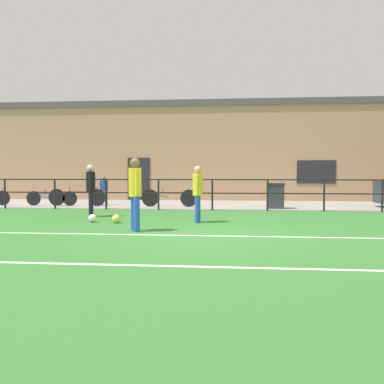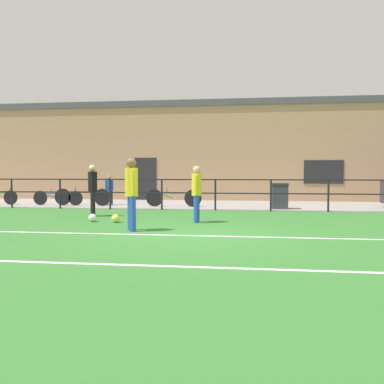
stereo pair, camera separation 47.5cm
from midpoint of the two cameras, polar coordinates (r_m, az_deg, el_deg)
name	(u,v)px [view 2 (the right image)]	position (r m, az deg, el deg)	size (l,w,h in m)	color
ground	(194,236)	(9.49, 1.68, -5.98)	(60.00, 44.00, 0.04)	#33702D
field_line_touchline	(193,236)	(9.37, 1.61, -5.94)	(36.00, 0.11, 0.00)	white
field_line_hash	(166,266)	(6.42, -1.37, -10.04)	(36.00, 0.11, 0.00)	white
pavement_strip	(220,205)	(17.91, 4.59, -1.74)	(48.00, 5.00, 0.02)	gray
perimeter_fence	(215,190)	(15.37, 4.08, 0.27)	(36.07, 0.07, 1.15)	black
clubhouse_facade	(225,151)	(21.57, 5.17, 5.55)	(28.00, 2.56, 4.90)	tan
player_goalkeeper	(93,187)	(13.67, -12.38, 0.66)	(0.29, 0.43, 1.64)	black
player_striker	(132,190)	(10.13, -6.89, 0.33)	(0.31, 0.44, 1.75)	blue
player_winger	(197,190)	(11.71, 1.80, 0.23)	(0.28, 0.44, 1.59)	blue
soccer_ball_match	(92,218)	(12.20, -12.29, -3.44)	(0.23, 0.23, 0.23)	white
soccer_ball_spare	(116,218)	(11.89, -9.21, -3.56)	(0.23, 0.23, 0.23)	#E5E04C
spectator_child	(109,188)	(17.96, -10.44, 0.52)	(0.33, 0.22, 1.24)	#232D4C
bicycle_parked_0	(82,197)	(17.82, -13.95, -0.63)	(2.40, 0.04, 0.78)	black
bicycle_parked_2	(58,198)	(18.25, -17.07, -0.74)	(2.15, 0.04, 0.71)	black
bicycle_parked_3	(173,198)	(16.79, -1.72, -0.78)	(2.25, 0.04, 0.78)	black
trash_bin_0	(280,196)	(16.22, 12.67, -0.51)	(0.62, 0.53, 0.97)	#33383D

